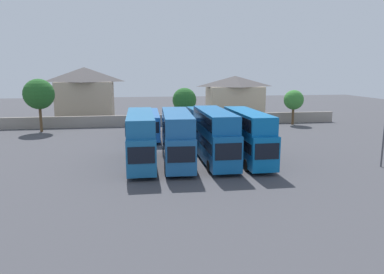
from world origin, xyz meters
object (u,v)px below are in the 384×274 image
Objects in this scene: tree_right_of_lot at (39,94)px; tree_left_of_lot at (294,100)px; bus_5 at (150,123)px; bus_7 at (203,121)px; tree_behind_wall at (184,100)px; bus_1 at (141,136)px; house_terrace_left at (85,93)px; bus_4 at (248,134)px; house_terrace_centre at (235,96)px; bus_6 at (179,123)px; bus_3 at (215,134)px; bus_2 at (177,135)px.

tree_left_of_lot is at bearing 1.45° from tree_right_of_lot.
tree_left_of_lot is 0.74× the size of tree_right_of_lot.
bus_5 is at bearing -23.16° from tree_right_of_lot.
bus_7 is 1.90× the size of tree_behind_wall.
house_terrace_left is at bearing -163.90° from bus_1.
bus_7 is at bearing -173.22° from bus_4.
tree_right_of_lot reaches higher than bus_4.
house_terrace_centre is (17.09, 19.21, 2.06)m from bus_5.
bus_5 is at bearing -148.72° from bus_4.
tree_behind_wall is at bearing -146.75° from house_terrace_centre.
bus_6 is at bearing -100.96° from tree_behind_wall.
bus_4 is 32.79m from tree_right_of_lot.
house_terrace_left reaches higher than tree_left_of_lot.
bus_4 is 1.84× the size of tree_left_of_lot.
bus_7 is 21.80m from house_terrace_centre.
bus_5 is at bearing -158.52° from bus_3.
bus_3 is at bearing 22.91° from bus_5.
tree_right_of_lot reaches higher than bus_5.
bus_3 is 1.77× the size of tree_behind_wall.
tree_left_of_lot is (20.03, 8.37, 2.19)m from bus_6.
house_terrace_left is at bearing -144.92° from bus_6.
tree_left_of_lot is at bearing 111.61° from bus_6.
bus_2 reaches higher than bus_5.
bus_6 is (1.79, 13.88, -0.94)m from bus_2.
bus_1 is at bearing -93.45° from bus_2.
house_terrace_centre is (15.02, 33.78, 1.16)m from bus_2.
tree_right_of_lot reaches higher than bus_7.
bus_6 is 25.07m from house_terrace_left.
bus_2 is 27.77m from tree_right_of_lot.
bus_3 reaches higher than bus_2.
bus_6 is at bearing -83.49° from bus_7.
bus_1 is 1.48× the size of tree_right_of_lot.
bus_4 is 0.90× the size of bus_5.
bus_6 is 1.41× the size of tree_right_of_lot.
house_terrace_left is at bearing 161.31° from tree_left_of_lot.
bus_7 is 26.78m from house_terrace_left.
house_terrace_left is (-12.89, 33.99, 1.99)m from bus_2.
house_terrace_left reaches higher than house_terrace_centre.
bus_2 is 1.05× the size of house_terrace_left.
bus_2 is 36.40m from house_terrace_left.
bus_1 is at bearing -34.32° from bus_7.
bus_6 is at bearing 81.42° from bus_5.
tree_left_of_lot is at bearing -59.44° from house_terrace_centre.
tree_behind_wall reaches higher than bus_6.
tree_left_of_lot reaches higher than bus_6.
tree_left_of_lot is (23.90, 7.68, 2.15)m from bus_5.
bus_2 is at bearing -91.99° from bus_4.
bus_1 is 14.28m from bus_5.
bus_4 is (6.95, -0.23, -0.00)m from bus_2.
bus_6 is at bearing -123.60° from house_terrace_centre.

